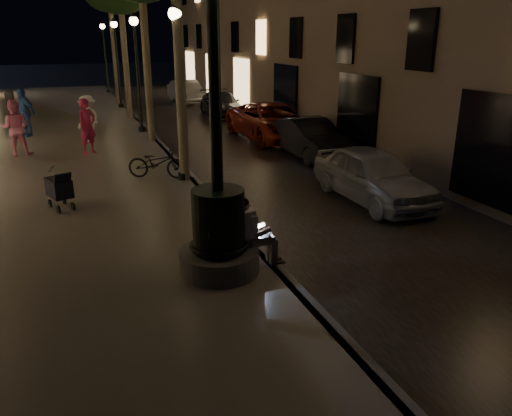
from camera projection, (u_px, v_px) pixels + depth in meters
name	position (u px, v px, depth m)	size (l,w,h in m)	color
ground	(153.00, 140.00, 20.70)	(120.00, 120.00, 0.00)	black
cobble_lane	(222.00, 135.00, 21.69)	(6.00, 45.00, 0.02)	black
promenade	(50.00, 145.00, 19.34)	(8.00, 45.00, 0.20)	slate
curb_strip	(153.00, 137.00, 20.67)	(0.25, 45.00, 0.20)	#59595B
fountain_lamppost	(218.00, 217.00, 8.48)	(1.40, 1.40, 5.21)	#59595B
seated_man_laptop	(252.00, 230.00, 8.79)	(0.93, 0.32, 1.31)	tan
lamp_curb_a	(178.00, 70.00, 13.35)	(0.36, 0.36, 4.81)	black
lamp_curb_b	(136.00, 58.00, 20.42)	(0.36, 0.36, 4.81)	black
lamp_curb_c	(116.00, 52.00, 27.49)	(0.36, 0.36, 4.81)	black
lamp_curb_d	(104.00, 48.00, 34.56)	(0.36, 0.36, 4.81)	black
stroller	(59.00, 188.00, 11.77)	(0.65, 1.02, 1.04)	black
car_front	(373.00, 175.00, 12.95)	(1.64, 4.07, 1.39)	#9FA2A7
car_second	(310.00, 138.00, 17.63)	(1.43, 4.09, 1.35)	black
car_third	(272.00, 122.00, 20.59)	(2.43, 5.28, 1.47)	maroon
car_rear	(221.00, 104.00, 26.38)	(1.78, 4.38, 1.27)	#2B2C30
car_fifth	(187.00, 92.00, 31.51)	(1.48, 4.24, 1.40)	gray
pedestrian_red	(87.00, 126.00, 17.16)	(0.69, 0.46, 1.90)	#C12652
pedestrian_pink	(15.00, 128.00, 16.91)	(0.93, 0.72, 1.90)	pink
pedestrian_white	(88.00, 118.00, 19.27)	(1.13, 0.65, 1.75)	silver
pedestrian_blue	(24.00, 112.00, 20.13)	(1.14, 0.47, 1.94)	#254888
pedestrian_dark	(11.00, 108.00, 22.37)	(0.78, 0.51, 1.60)	#313035
bicycle	(157.00, 163.00, 14.35)	(0.60, 1.72, 0.90)	black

